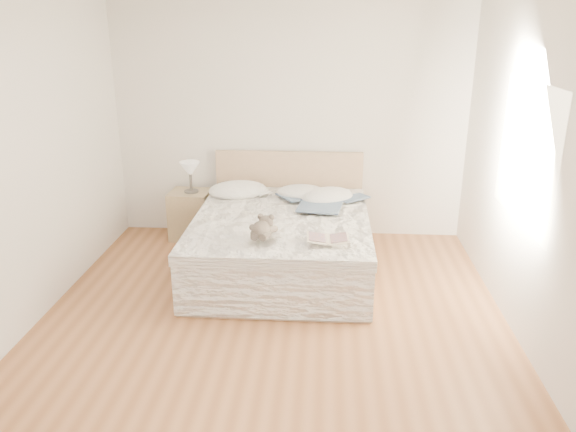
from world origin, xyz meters
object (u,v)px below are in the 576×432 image
object	(u,v)px
childrens_book	(328,239)
teddy_bear	(261,236)
bed	(282,240)
photo_book	(255,192)
table_lamp	(190,171)
nightstand	(191,215)

from	to	relation	value
childrens_book	teddy_bear	bearing A→B (deg)	178.52
bed	teddy_bear	bearing A→B (deg)	-99.37
bed	childrens_book	size ratio (longest dim) A/B	5.65
bed	photo_book	size ratio (longest dim) A/B	7.20
table_lamp	photo_book	bearing A→B (deg)	-12.95
table_lamp	photo_book	world-z (taller)	table_lamp
bed	nightstand	world-z (taller)	bed
bed	photo_book	xyz separation A→B (m)	(-0.35, 0.59, 0.32)
childrens_book	teddy_bear	world-z (taller)	teddy_bear
table_lamp	teddy_bear	size ratio (longest dim) A/B	1.13
table_lamp	childrens_book	size ratio (longest dim) A/B	0.94
bed	photo_book	distance (m)	0.76
photo_book	teddy_bear	bearing A→B (deg)	-112.03
nightstand	teddy_bear	bearing A→B (deg)	-56.90
bed	table_lamp	distance (m)	1.44
photo_book	nightstand	bearing A→B (deg)	135.08
photo_book	teddy_bear	size ratio (longest dim) A/B	0.95
nightstand	childrens_book	size ratio (longest dim) A/B	1.48
bed	teddy_bear	world-z (taller)	bed
table_lamp	photo_book	distance (m)	0.80
nightstand	photo_book	bearing A→B (deg)	-13.64
bed	childrens_book	distance (m)	0.94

